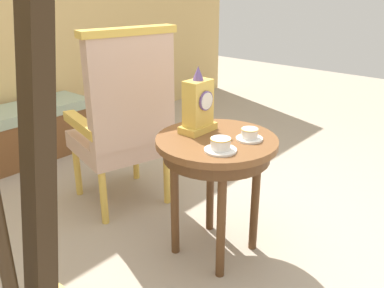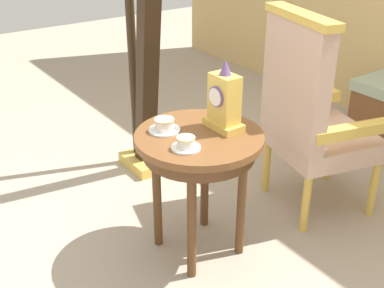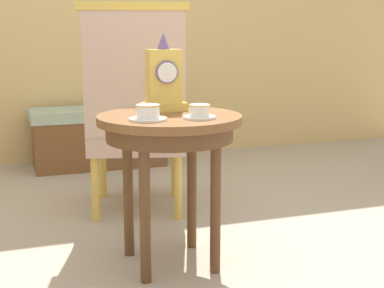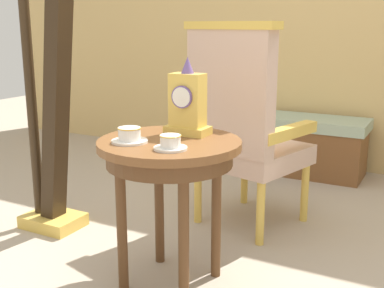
% 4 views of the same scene
% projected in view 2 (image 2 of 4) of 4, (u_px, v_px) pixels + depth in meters
% --- Properties ---
extents(ground_plane, '(10.00, 10.00, 0.00)m').
position_uv_depth(ground_plane, '(183.00, 240.00, 2.63)').
color(ground_plane, tan).
extents(side_table, '(0.61, 0.61, 0.66)m').
position_uv_depth(side_table, '(199.00, 151.00, 2.32)').
color(side_table, brown).
rests_on(side_table, ground).
extents(teacup_left, '(0.15, 0.15, 0.06)m').
position_uv_depth(teacup_left, '(164.00, 126.00, 2.29)').
color(teacup_left, white).
rests_on(teacup_left, side_table).
extents(teacup_right, '(0.13, 0.13, 0.06)m').
position_uv_depth(teacup_right, '(186.00, 144.00, 2.13)').
color(teacup_right, white).
rests_on(teacup_right, side_table).
extents(mantel_clock, '(0.19, 0.11, 0.34)m').
position_uv_depth(mantel_clock, '(224.00, 102.00, 2.27)').
color(mantel_clock, gold).
rests_on(mantel_clock, side_table).
extents(armchair, '(0.66, 0.65, 1.14)m').
position_uv_depth(armchair, '(310.00, 113.00, 2.66)').
color(armchair, '#CCA893').
rests_on(armchair, ground).
extents(harp, '(0.40, 0.24, 1.87)m').
position_uv_depth(harp, '(143.00, 59.00, 2.98)').
color(harp, gold).
rests_on(harp, ground).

